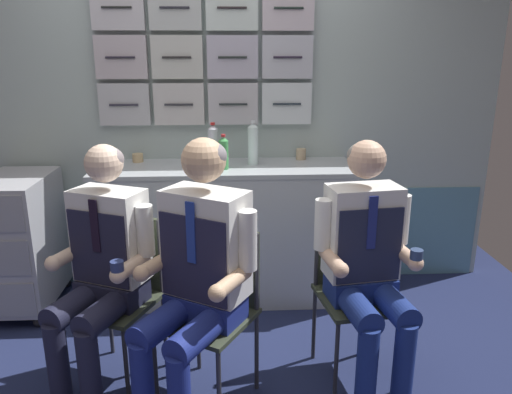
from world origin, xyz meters
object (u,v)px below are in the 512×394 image
object	(u,v)px
crew_member_near_trolley	(368,258)
water_bottle_short	(253,144)
folding_chair_left	(124,280)
crew_member_center	(197,268)
service_trolley	(21,240)
crew_member_left	(101,262)
folding_chair_near_trolley	(353,276)
folding_chair_center	(216,295)
coffee_cup_spare	(138,157)

from	to	relation	value
crew_member_near_trolley	water_bottle_short	xyz separation A→B (m)	(-0.52, 1.07, 0.38)
water_bottle_short	folding_chair_left	bearing A→B (deg)	-129.23
folding_chair_left	crew_member_center	bearing A→B (deg)	-38.46
service_trolley	water_bottle_short	distance (m)	1.66
service_trolley	crew_member_center	world-z (taller)	crew_member_center
service_trolley	crew_member_left	bearing A→B (deg)	-49.38
folding_chair_near_trolley	crew_member_center	bearing A→B (deg)	-159.23
folding_chair_near_trolley	crew_member_near_trolley	xyz separation A→B (m)	(0.02, -0.16, 0.18)
folding_chair_left	folding_chair_center	xyz separation A→B (m)	(0.49, -0.19, 0.00)
service_trolley	coffee_cup_spare	world-z (taller)	coffee_cup_spare
folding_chair_center	crew_member_near_trolley	world-z (taller)	crew_member_near_trolley
crew_member_center	service_trolley	bearing A→B (deg)	139.29
folding_chair_left	service_trolley	bearing A→B (deg)	138.22
folding_chair_center	folding_chair_near_trolley	bearing A→B (deg)	13.23
service_trolley	crew_member_center	size ratio (longest dim) A/B	0.69
crew_member_left	crew_member_near_trolley	xyz separation A→B (m)	(1.30, -0.03, 0.01)
service_trolley	folding_chair_center	distance (m)	1.61
folding_chair_center	water_bottle_short	world-z (taller)	water_bottle_short
crew_member_near_trolley	folding_chair_left	bearing A→B (deg)	171.69
service_trolley	water_bottle_short	xyz separation A→B (m)	(1.54, 0.15, 0.60)
water_bottle_short	folding_chair_center	bearing A→B (deg)	-102.07
folding_chair_center	coffee_cup_spare	bearing A→B (deg)	115.31
crew_member_left	folding_chair_near_trolley	bearing A→B (deg)	5.68
crew_member_center	crew_member_near_trolley	distance (m)	0.84
water_bottle_short	crew_member_near_trolley	bearing A→B (deg)	-64.11
crew_member_center	water_bottle_short	distance (m)	1.30
service_trolley	folding_chair_near_trolley	bearing A→B (deg)	-20.34
crew_member_center	coffee_cup_spare	bearing A→B (deg)	110.02
crew_member_near_trolley	coffee_cup_spare	world-z (taller)	crew_member_near_trolley
crew_member_left	crew_member_center	size ratio (longest dim) A/B	0.96
crew_member_center	crew_member_near_trolley	size ratio (longest dim) A/B	1.04
crew_member_left	crew_member_near_trolley	size ratio (longest dim) A/B	0.99
coffee_cup_spare	crew_member_left	bearing A→B (deg)	-89.59
crew_member_center	water_bottle_short	bearing A→B (deg)	75.61
crew_member_near_trolley	crew_member_left	bearing A→B (deg)	178.59
service_trolley	folding_chair_center	size ratio (longest dim) A/B	1.06
water_bottle_short	coffee_cup_spare	world-z (taller)	water_bottle_short
crew_member_center	folding_chair_near_trolley	size ratio (longest dim) A/B	1.54
folding_chair_near_trolley	crew_member_near_trolley	size ratio (longest dim) A/B	0.67
folding_chair_center	water_bottle_short	distance (m)	1.23
folding_chair_center	crew_member_near_trolley	distance (m)	0.77
folding_chair_center	coffee_cup_spare	size ratio (longest dim) A/B	11.66
service_trolley	folding_chair_left	size ratio (longest dim) A/B	1.06
water_bottle_short	coffee_cup_spare	distance (m)	0.81
crew_member_left	folding_chair_center	distance (m)	0.58
service_trolley	folding_chair_near_trolley	xyz separation A→B (m)	(2.04, -0.75, 0.05)
folding_chair_left	crew_member_left	distance (m)	0.23
crew_member_near_trolley	coffee_cup_spare	distance (m)	1.79
folding_chair_left	crew_member_left	bearing A→B (deg)	-113.25
folding_chair_left	crew_member_near_trolley	world-z (taller)	crew_member_near_trolley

